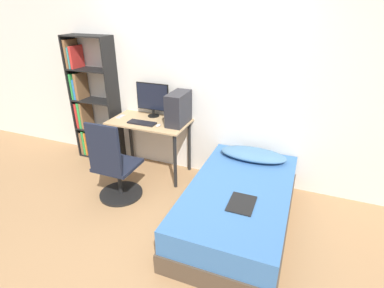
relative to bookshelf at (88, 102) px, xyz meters
The scene contains 13 objects.
ground_plane 2.20m from the bookshelf, 38.46° to the right, with size 14.00×14.00×0.00m, color #9E754C.
wall_back 1.63m from the bookshelf, ahead, with size 8.00×0.05×2.50m.
desk 1.13m from the bookshelf, ahead, with size 1.05×0.58×0.77m.
bookshelf is the anchor object (origin of this frame).
office_chair 1.41m from the bookshelf, 40.82° to the right, with size 0.53×0.53×1.03m.
bed 2.69m from the bookshelf, 17.53° to the right, with size 1.05×1.87×0.47m.
pillow 2.52m from the bookshelf, ahead, with size 0.80×0.36×0.11m.
magazine 2.82m from the bookshelf, 22.45° to the right, with size 0.24×0.32×0.01m.
monitor 1.07m from the bookshelf, ahead, with size 0.48×0.16×0.46m.
keyboard 1.09m from the bookshelf, 13.79° to the right, with size 0.37×0.14×0.02m.
pc_tower 1.50m from the bookshelf, ahead, with size 0.21×0.42×0.41m.
mouse 1.32m from the bookshelf, 11.32° to the right, with size 0.06×0.09×0.02m.
phone 0.67m from the bookshelf, 12.85° to the right, with size 0.07×0.14×0.01m.
Camera 1 is at (1.41, -2.13, 2.20)m, focal length 28.00 mm.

